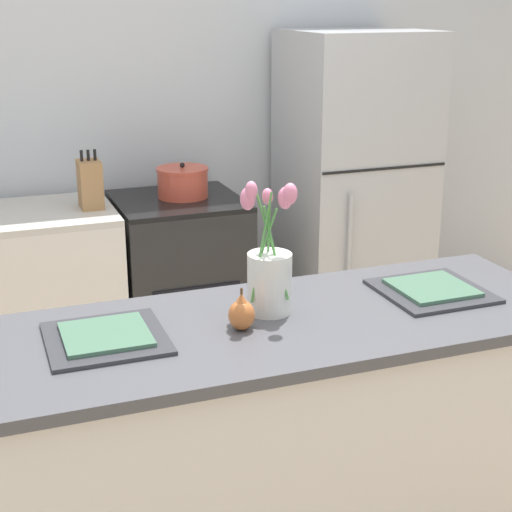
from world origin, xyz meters
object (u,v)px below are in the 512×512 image
stove_range (180,285)px  flower_vase (269,272)px  plate_setting_left (106,337)px  plate_setting_right (432,290)px  pear_figurine (242,313)px  knife_block (90,184)px  cooking_pot (183,182)px  refrigerator (353,194)px

stove_range → flower_vase: flower_vase is taller
plate_setting_left → plate_setting_right: size_ratio=1.00×
pear_figurine → plate_setting_right: pear_figurine is taller
plate_setting_left → knife_block: bearing=82.2°
plate_setting_right → cooking_pot: 1.63m
flower_vase → plate_setting_left: 0.52m
plate_setting_right → cooking_pot: cooking_pot is taller
cooking_pot → knife_block: knife_block is taller
refrigerator → cooking_pot: 0.93m
pear_figurine → plate_setting_right: bearing=5.1°
cooking_pot → plate_setting_right: bearing=-76.1°
flower_vase → cooking_pot: flower_vase is taller
plate_setting_left → plate_setting_right: bearing=0.0°
plate_setting_left → plate_setting_right: same height
plate_setting_left → cooking_pot: (0.66, 1.59, 0.05)m
flower_vase → refrigerator: bearing=54.9°
knife_block → plate_setting_right: bearing=-61.2°
knife_block → stove_range: bearing=3.8°
plate_setting_right → knife_block: (-0.84, 1.54, 0.08)m
stove_range → plate_setting_left: size_ratio=2.70×
stove_range → plate_setting_left: plate_setting_left is taller
stove_range → cooking_pot: (0.03, 0.02, 0.52)m
refrigerator → plate_setting_right: 1.65m
pear_figurine → cooking_pot: size_ratio=0.50×
flower_vase → pear_figurine: 0.17m
stove_range → pear_figurine: bearing=-98.6°
pear_figurine → flower_vase: bearing=37.7°
stove_range → pear_figurine: pear_figurine is taller
plate_setting_right → cooking_pot: (-0.39, 1.59, 0.05)m
stove_range → pear_figurine: 1.72m
plate_setting_right → cooking_pot: bearing=103.9°
pear_figurine → plate_setting_left: pear_figurine is taller
flower_vase → plate_setting_left: size_ratio=1.27×
plate_setting_left → stove_range: bearing=68.1°
flower_vase → plate_setting_right: (0.55, -0.03, -0.12)m
cooking_pot → pear_figurine: bearing=-99.7°
flower_vase → pear_figurine: size_ratio=3.31×
pear_figurine → plate_setting_right: size_ratio=0.38×
refrigerator → cooking_pot: refrigerator is taller
flower_vase → plate_setting_right: size_ratio=1.27×
knife_block → pear_figurine: bearing=-83.9°
stove_range → refrigerator: bearing=0.0°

